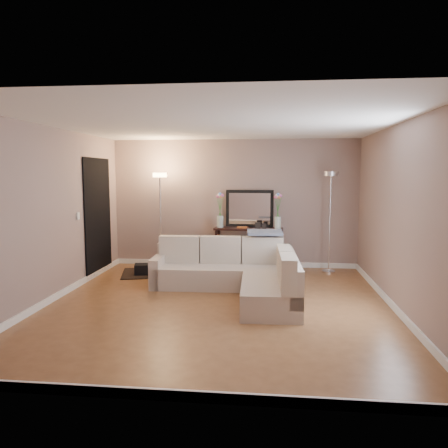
# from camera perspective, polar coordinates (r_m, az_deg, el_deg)

# --- Properties ---
(floor) EXTENTS (5.00, 5.50, 0.01)m
(floor) POSITION_cam_1_polar(r_m,az_deg,el_deg) (6.49, -0.77, -10.55)
(floor) COLOR brown
(floor) RESTS_ON ground
(ceiling) EXTENTS (5.00, 5.50, 0.01)m
(ceiling) POSITION_cam_1_polar(r_m,az_deg,el_deg) (6.24, -0.81, 13.00)
(ceiling) COLOR white
(ceiling) RESTS_ON ground
(wall_back) EXTENTS (5.00, 0.02, 2.60)m
(wall_back) POSITION_cam_1_polar(r_m,az_deg,el_deg) (8.97, 1.34, 2.70)
(wall_back) COLOR gray
(wall_back) RESTS_ON ground
(wall_front) EXTENTS (5.00, 0.02, 2.60)m
(wall_front) POSITION_cam_1_polar(r_m,az_deg,el_deg) (3.53, -6.21, -3.36)
(wall_front) COLOR gray
(wall_front) RESTS_ON ground
(wall_left) EXTENTS (0.02, 5.50, 2.60)m
(wall_left) POSITION_cam_1_polar(r_m,az_deg,el_deg) (6.99, -21.67, 1.13)
(wall_left) COLOR gray
(wall_left) RESTS_ON ground
(wall_right) EXTENTS (0.02, 5.50, 2.60)m
(wall_right) POSITION_cam_1_polar(r_m,az_deg,el_deg) (6.43, 22.00, 0.68)
(wall_right) COLOR gray
(wall_right) RESTS_ON ground
(baseboard_back) EXTENTS (5.00, 0.03, 0.10)m
(baseboard_back) POSITION_cam_1_polar(r_m,az_deg,el_deg) (9.11, 1.31, -5.18)
(baseboard_back) COLOR white
(baseboard_back) RESTS_ON ground
(baseboard_front) EXTENTS (5.00, 0.03, 0.10)m
(baseboard_front) POSITION_cam_1_polar(r_m,az_deg,el_deg) (3.96, -5.89, -21.39)
(baseboard_front) COLOR white
(baseboard_front) RESTS_ON ground
(baseboard_left) EXTENTS (0.03, 5.50, 0.10)m
(baseboard_left) POSITION_cam_1_polar(r_m,az_deg,el_deg) (7.20, -21.06, -8.82)
(baseboard_left) COLOR white
(baseboard_left) RESTS_ON ground
(baseboard_right) EXTENTS (0.03, 5.50, 0.10)m
(baseboard_right) POSITION_cam_1_polar(r_m,az_deg,el_deg) (6.66, 21.33, -10.07)
(baseboard_right) COLOR white
(baseboard_right) RESTS_ON ground
(doorway) EXTENTS (0.02, 1.20, 2.20)m
(doorway) POSITION_cam_1_polar(r_m,az_deg,el_deg) (8.53, -16.12, 0.89)
(doorway) COLOR black
(doorway) RESTS_ON ground
(switch_plate) EXTENTS (0.02, 0.08, 0.12)m
(switch_plate) POSITION_cam_1_polar(r_m,az_deg,el_deg) (7.75, -18.52, 1.00)
(switch_plate) COLOR white
(switch_plate) RESTS_ON ground
(sectional_sofa) EXTENTS (2.43, 2.28, 0.83)m
(sectional_sofa) POSITION_cam_1_polar(r_m,az_deg,el_deg) (7.08, 2.07, -6.48)
(sectional_sofa) COLOR #C3AF9E
(sectional_sofa) RESTS_ON floor
(throw_blanket) EXTENTS (0.62, 0.39, 0.08)m
(throw_blanket) POSITION_cam_1_polar(r_m,az_deg,el_deg) (7.53, 5.36, -1.10)
(throw_blanket) COLOR slate
(throw_blanket) RESTS_ON sectional_sofa
(console_table) EXTENTS (1.38, 0.44, 0.84)m
(console_table) POSITION_cam_1_polar(r_m,az_deg,el_deg) (8.74, 2.65, -2.88)
(console_table) COLOR black
(console_table) RESTS_ON floor
(leaning_mirror) EXTENTS (0.96, 0.10, 0.75)m
(leaning_mirror) POSITION_cam_1_polar(r_m,az_deg,el_deg) (8.82, 3.36, 2.02)
(leaning_mirror) COLOR black
(leaning_mirror) RESTS_ON console_table
(table_decor) EXTENTS (0.58, 0.14, 0.14)m
(table_decor) POSITION_cam_1_polar(r_m,az_deg,el_deg) (8.65, 3.17, -0.41)
(table_decor) COLOR #C05A22
(table_decor) RESTS_ON console_table
(flower_vase_left) EXTENTS (0.16, 0.13, 0.72)m
(flower_vase_left) POSITION_cam_1_polar(r_m,az_deg,el_deg) (8.74, -0.52, 1.44)
(flower_vase_left) COLOR silver
(flower_vase_left) RESTS_ON console_table
(flower_vase_right) EXTENTS (0.16, 0.13, 0.72)m
(flower_vase_right) POSITION_cam_1_polar(r_m,az_deg,el_deg) (8.61, 7.04, 1.32)
(flower_vase_right) COLOR silver
(flower_vase_right) RESTS_ON console_table
(floor_lamp_lit) EXTENTS (0.33, 0.33, 1.93)m
(floor_lamp_lit) POSITION_cam_1_polar(r_m,az_deg,el_deg) (8.74, -8.33, 2.92)
(floor_lamp_lit) COLOR silver
(floor_lamp_lit) RESTS_ON floor
(floor_lamp_unlit) EXTENTS (0.30, 0.30, 1.95)m
(floor_lamp_unlit) POSITION_cam_1_polar(r_m,az_deg,el_deg) (8.59, 13.73, 2.86)
(floor_lamp_unlit) COLOR silver
(floor_lamp_unlit) RESTS_ON floor
(charcoal_rug) EXTENTS (1.45, 1.22, 0.02)m
(charcoal_rug) POSITION_cam_1_polar(r_m,az_deg,el_deg) (8.57, -8.90, -6.30)
(charcoal_rug) COLOR black
(charcoal_rug) RESTS_ON floor
(black_bag) EXTENTS (0.41, 0.33, 0.23)m
(black_bag) POSITION_cam_1_polar(r_m,az_deg,el_deg) (8.46, -10.38, -5.93)
(black_bag) COLOR black
(black_bag) RESTS_ON charcoal_rug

